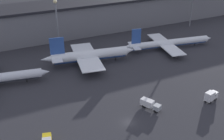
# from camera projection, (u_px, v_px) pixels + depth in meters

# --- Properties ---
(ground) EXTENTS (600.00, 600.00, 0.00)m
(ground) POSITION_uv_depth(u_px,v_px,m) (128.00, 122.00, 86.33)
(ground) COLOR #2D2D33
(terminal_building) EXTENTS (258.87, 22.37, 17.50)m
(terminal_building) POSITION_uv_depth(u_px,v_px,m) (53.00, 20.00, 150.22)
(terminal_building) COLOR slate
(terminal_building) RESTS_ON ground
(airplane_1) EXTENTS (41.44, 30.96, 13.38)m
(airplane_1) POSITION_uv_depth(u_px,v_px,m) (89.00, 55.00, 121.65)
(airplane_1) COLOR white
(airplane_1) RESTS_ON ground
(airplane_2) EXTENTS (47.61, 29.77, 11.74)m
(airplane_2) POSITION_uv_depth(u_px,v_px,m) (168.00, 43.00, 136.95)
(airplane_2) COLOR white
(airplane_2) RESTS_ON ground
(service_vehicle_2) EXTENTS (5.06, 7.25, 2.90)m
(service_vehicle_2) POSITION_uv_depth(u_px,v_px,m) (150.00, 104.00, 92.29)
(service_vehicle_2) COLOR #9EA3A8
(service_vehicle_2) RESTS_ON ground
(service_vehicle_3) EXTENTS (5.49, 3.38, 3.76)m
(service_vehicle_3) POSITION_uv_depth(u_px,v_px,m) (211.00, 96.00, 95.98)
(service_vehicle_3) COLOR white
(service_vehicle_3) RESTS_ON ground
(lamp_post_1) EXTENTS (1.80, 1.80, 24.05)m
(lamp_post_1) POSITION_uv_depth(u_px,v_px,m) (57.00, 18.00, 131.53)
(lamp_post_1) COLOR slate
(lamp_post_1) RESTS_ON ground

